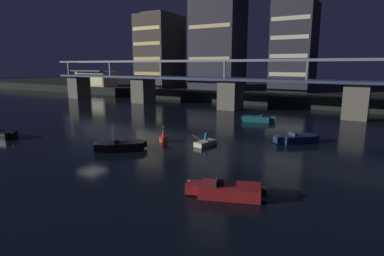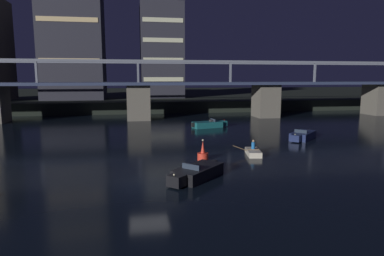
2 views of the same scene
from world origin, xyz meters
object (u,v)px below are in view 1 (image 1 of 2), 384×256
Objects in this scene: waterfront_pavilion at (96,78)px; speedboat_near_center at (226,190)px; speedboat_near_left at (121,146)px; speedboat_near_right at (258,119)px; speedboat_mid_center at (297,139)px; channel_buoy at (163,138)px; river_bridge at (231,88)px; tower_west_tall at (218,11)px; tower_west_low at (160,51)px; tower_central at (294,47)px; dinghy_with_paddler at (205,143)px.

speedboat_near_center is at bearing -36.82° from waterfront_pavilion.
speedboat_near_left is 23.62m from speedboat_near_right.
speedboat_mid_center is 2.50× the size of channel_buoy.
tower_west_tall reaches higher than river_bridge.
tower_west_low is at bearing 17.71° from waterfront_pavilion.
tower_central is at bearing 104.91° from speedboat_mid_center.
waterfront_pavilion is 2.39× the size of speedboat_near_right.
waterfront_pavilion is 2.82× the size of speedboat_mid_center.
tower_west_tall is at bearing 126.34° from speedboat_near_right.
speedboat_near_right is at bearing -20.70° from waterfront_pavilion.
tower_west_tall is 20.94m from tower_central.
tower_west_tall is 7.70× the size of speedboat_near_center.
dinghy_with_paddler is (39.76, -45.31, -11.94)m from tower_west_low.
speedboat_near_left is 1.00× the size of speedboat_mid_center.
tower_west_tall reaches higher than speedboat_near_right.
tower_west_low is (-30.27, 18.14, 8.12)m from river_bridge.
speedboat_near_left is 5.27m from channel_buoy.
waterfront_pavilion is 83.61m from speedboat_near_center.
speedboat_mid_center is at bearing -39.21° from tower_west_low.
tower_west_tall reaches higher than speedboat_mid_center.
waterfront_pavilion is 63.22m from speedboat_near_right.
tower_central reaches higher than tower_west_low.
speedboat_near_center is 0.98× the size of speedboat_near_right.
dinghy_with_paddler is at bearing -64.52° from tower_west_tall.
dinghy_with_paddler is (0.24, -16.78, -0.14)m from speedboat_near_right.
tower_west_low is at bearing 140.79° from speedboat_mid_center.
speedboat_near_left is 8.70m from dinghy_with_paddler.
waterfront_pavilion is 7.05× the size of channel_buoy.
speedboat_near_left is at bearing -138.94° from speedboat_mid_center.
tower_central is (36.01, 5.13, 0.41)m from tower_west_low.
dinghy_with_paddler is (4.75, 1.01, -0.20)m from channel_buoy.
speedboat_mid_center is at bearing -53.15° from tower_west_tall.
tower_central is 47.23m from speedboat_mid_center.
channel_buoy is (1.50, 5.05, 0.06)m from speedboat_near_left.
river_bridge is at bearing 109.26° from dinghy_with_paddler.
speedboat_near_center is at bearing -74.23° from speedboat_near_right.
dinghy_with_paddler is at bearing 44.12° from speedboat_near_left.
river_bridge is 2.35× the size of tower_west_tall.
tower_west_low is at bearing -175.41° from tower_west_tall.
river_bridge is 4.37× the size of tower_central.
river_bridge reaches higher than speedboat_near_left.
river_bridge reaches higher than speedboat_mid_center.
river_bridge is 33.52× the size of dinghy_with_paddler.
speedboat_near_right is 1.18× the size of speedboat_mid_center.
river_bridge is 29.23m from tower_west_tall.
tower_west_tall is (17.50, 1.41, 9.47)m from tower_west_low.
tower_west_low is 4.61× the size of speedboat_near_left.
speedboat_near_right is 18.35m from channel_buoy.
speedboat_near_center is (66.85, -50.05, -4.02)m from waterfront_pavilion.
speedboat_near_right is (-7.83, 27.75, 0.00)m from speedboat_near_center.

